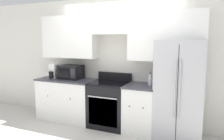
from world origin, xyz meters
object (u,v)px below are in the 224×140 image
refrigerator (180,89)px  oven_range (109,104)px  microwave (71,72)px  bottle (150,80)px

refrigerator → oven_range: bearing=-176.8°
oven_range → microwave: microwave is taller
oven_range → bottle: (0.81, 0.04, 0.54)m
oven_range → bottle: size_ratio=4.44×
oven_range → bottle: 0.97m
refrigerator → bottle: refrigerator is taller
refrigerator → bottle: 0.55m
oven_range → refrigerator: (1.34, 0.08, 0.41)m
refrigerator → microwave: size_ratio=3.57×
microwave → bottle: bearing=-0.4°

